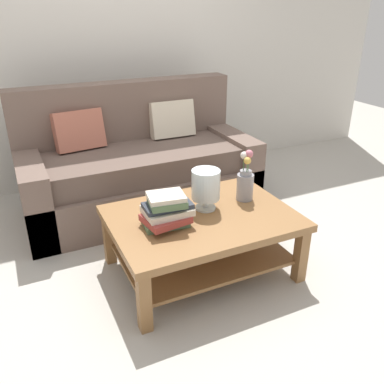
# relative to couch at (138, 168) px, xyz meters

# --- Properties ---
(ground_plane) EXTENTS (10.00, 10.00, 0.00)m
(ground_plane) POSITION_rel_couch_xyz_m (0.06, -0.83, -0.36)
(ground_plane) COLOR #B7B2A8
(back_wall) EXTENTS (6.40, 0.12, 2.70)m
(back_wall) POSITION_rel_couch_xyz_m (0.06, 0.82, 0.99)
(back_wall) COLOR beige
(back_wall) RESTS_ON ground
(couch) EXTENTS (1.96, 0.90, 1.06)m
(couch) POSITION_rel_couch_xyz_m (0.00, 0.00, 0.00)
(couch) COLOR brown
(couch) RESTS_ON ground
(coffee_table) EXTENTS (1.18, 0.85, 0.43)m
(coffee_table) POSITION_rel_couch_xyz_m (0.06, -1.13, -0.05)
(coffee_table) COLOR olive
(coffee_table) RESTS_ON ground
(book_stack_main) EXTENTS (0.31, 0.25, 0.21)m
(book_stack_main) POSITION_rel_couch_xyz_m (-0.19, -1.16, 0.17)
(book_stack_main) COLOR #51704C
(book_stack_main) RESTS_ON coffee_table
(glass_hurricane_vase) EXTENTS (0.19, 0.19, 0.27)m
(glass_hurricane_vase) POSITION_rel_couch_xyz_m (0.13, -1.06, 0.23)
(glass_hurricane_vase) COLOR silver
(glass_hurricane_vase) RESTS_ON coffee_table
(flower_pitcher) EXTENTS (0.12, 0.12, 0.36)m
(flower_pitcher) POSITION_rel_couch_xyz_m (0.44, -1.05, 0.20)
(flower_pitcher) COLOR gray
(flower_pitcher) RESTS_ON coffee_table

